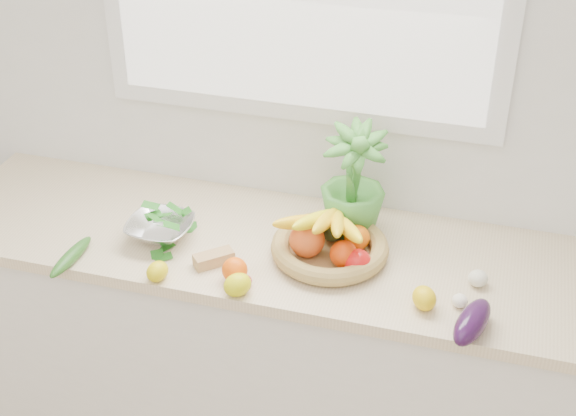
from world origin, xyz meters
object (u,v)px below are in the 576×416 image
(fruit_basket, at_px, (329,241))
(colander_with_spinach, at_px, (160,224))
(cucumber, at_px, (71,257))
(potted_herb, at_px, (353,180))
(eggplant, at_px, (472,322))
(apple, at_px, (358,263))

(fruit_basket, relative_size, colander_with_spinach, 1.91)
(cucumber, relative_size, potted_herb, 0.61)
(eggplant, height_order, fruit_basket, fruit_basket)
(cucumber, height_order, potted_herb, potted_herb)
(potted_herb, relative_size, fruit_basket, 0.91)
(apple, distance_m, colander_with_spinach, 0.64)
(cucumber, bearing_deg, eggplant, 0.33)
(eggplant, xyz_separation_m, colander_with_spinach, (-0.99, 0.19, 0.02))
(potted_herb, relative_size, colander_with_spinach, 1.75)
(eggplant, distance_m, potted_herb, 0.59)
(potted_herb, xyz_separation_m, colander_with_spinach, (-0.57, -0.21, -0.14))
(fruit_basket, bearing_deg, apple, -33.03)
(apple, bearing_deg, fruit_basket, 146.97)
(potted_herb, distance_m, colander_with_spinach, 0.62)
(apple, distance_m, cucumber, 0.87)
(apple, relative_size, potted_herb, 0.23)
(potted_herb, height_order, colander_with_spinach, potted_herb)
(apple, bearing_deg, eggplant, -26.70)
(apple, xyz_separation_m, potted_herb, (-0.07, 0.22, 0.15))
(colander_with_spinach, bearing_deg, cucumber, -137.77)
(eggplant, height_order, potted_herb, potted_herb)
(eggplant, relative_size, cucumber, 0.90)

